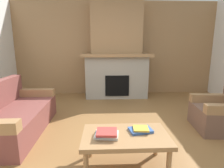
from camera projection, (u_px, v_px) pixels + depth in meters
ground at (128, 142)px, 2.74m from camera, size 9.00×9.00×0.00m
wall_back_wood_panel at (115, 49)px, 5.40m from camera, size 6.00×0.12×2.70m
fireplace at (116, 56)px, 5.07m from camera, size 1.90×0.82×2.70m
couch at (13, 116)px, 3.01m from camera, size 0.86×1.81×0.85m
armchair at (221, 113)px, 3.11m from camera, size 0.83×0.83×0.85m
coffee_table at (125, 139)px, 2.10m from camera, size 1.00×0.60×0.43m
book_stack_near_edge at (106, 134)px, 2.03m from camera, size 0.29×0.25×0.07m
book_stack_center at (141, 130)px, 2.16m from camera, size 0.30×0.23×0.05m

